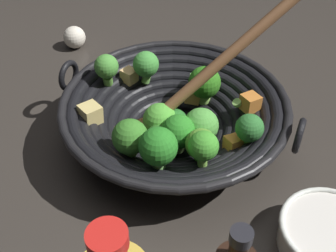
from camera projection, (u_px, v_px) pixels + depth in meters
name	position (u px, v px, depth m)	size (l,w,h in m)	color
ground_plane	(174.00, 139.00, 0.74)	(4.00, 4.00, 0.00)	#332D28
wok	(175.00, 115.00, 0.70)	(0.37, 0.40, 0.23)	black
prep_bowl	(329.00, 236.00, 0.57)	(0.13, 0.13, 0.04)	silver
garlic_bulb	(74.00, 37.00, 0.95)	(0.05, 0.05, 0.05)	silver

